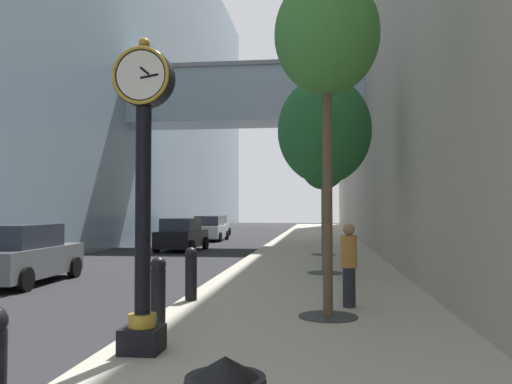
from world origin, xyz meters
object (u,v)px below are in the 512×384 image
street_tree_near (327,38)px  car_black_trailing (182,235)px  bollard_third (158,288)px  street_tree_mid_near (324,131)px  bollard_fourth (191,272)px  car_white_near (210,229)px  car_grey_mid (20,255)px  car_silver_far (215,226)px  street_clock (143,178)px  street_tree_mid_far (323,164)px  pedestrian_walking (349,263)px

street_tree_near → car_black_trailing: street_tree_near is taller
car_black_trailing → bollard_third: bearing=-76.3°
street_tree_near → car_black_trailing: (-7.22, 16.61, -4.54)m
street_tree_mid_near → car_black_trailing: size_ratio=1.50×
bollard_fourth → car_white_near: size_ratio=0.29×
bollard_third → car_grey_mid: 7.75m
bollard_third → car_silver_far: (-5.49, 32.15, 0.05)m
bollard_third → street_tree_mid_near: size_ratio=0.19×
car_black_trailing → car_silver_far: bearing=94.8°
street_clock → car_silver_far: 34.52m
street_tree_mid_far → car_silver_far: size_ratio=1.26×
pedestrian_walking → car_white_near: size_ratio=0.42×
street_clock → car_white_near: 28.60m
street_clock → bollard_fourth: bearing=94.7°
street_clock → street_tree_mid_far: bearing=80.9°
street_tree_mid_far → car_silver_far: street_tree_mid_far is taller
street_clock → street_tree_mid_far: street_tree_mid_far is taller
bollard_third → pedestrian_walking: pedestrian_walking is taller
bollard_third → street_tree_mid_far: size_ratio=0.22×
street_clock → bollard_fourth: 4.57m
bollard_fourth → pedestrian_walking: pedestrian_walking is taller
street_tree_near → pedestrian_walking: bearing=67.2°
car_grey_mid → car_silver_far: bearing=89.5°
car_grey_mid → car_silver_far: car_grey_mid is taller
street_tree_mid_near → car_white_near: bearing=112.2°
street_clock → bollard_third: bearing=100.6°
bollard_third → car_silver_far: bearing=99.7°
car_white_near → street_clock: bearing=-79.9°
car_white_near → car_silver_far: size_ratio=0.98×
car_grey_mid → street_tree_mid_near: bearing=15.7°
bollard_third → car_silver_far: car_silver_far is taller
street_tree_mid_far → street_tree_near: bearing=-90.0°
bollard_third → car_white_near: size_ratio=0.29×
street_clock → bollard_third: (-0.34, 1.83, -1.82)m
bollard_fourth → car_grey_mid: bearing=153.3°
pedestrian_walking → car_white_near: 25.61m
car_grey_mid → pedestrian_walking: bearing=-19.7°
bollard_third → bollard_fourth: same height
bollard_fourth → car_silver_far: bearing=100.4°
street_tree_mid_far → car_grey_mid: 13.06m
street_tree_mid_far → car_white_near: street_tree_mid_far is taller
street_tree_near → car_black_trailing: bearing=113.5°
car_silver_far → street_clock: bearing=-80.3°
street_clock → bollard_third: 2.60m
street_tree_mid_far → pedestrian_walking: street_tree_mid_far is taller
street_tree_mid_near → car_white_near: (-7.59, 18.62, -3.78)m
bollard_fourth → street_tree_mid_far: size_ratio=0.22×
bollard_fourth → car_silver_far: (-5.49, 29.79, 0.05)m
street_tree_mid_near → car_white_near: street_tree_mid_near is taller
bollard_third → car_black_trailing: bearing=103.7°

